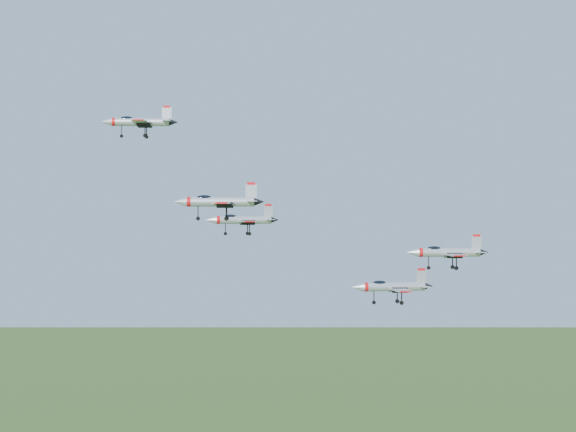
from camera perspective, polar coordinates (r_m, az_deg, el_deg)
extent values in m
cylinder|color=#B0B5BD|center=(127.84, -10.43, 6.59)|extent=(8.94, 1.82, 1.28)
cone|color=#B0B5BD|center=(128.58, -12.81, 6.55)|extent=(1.85, 1.39, 1.28)
cone|color=black|center=(127.33, -8.13, 6.62)|extent=(1.44, 1.17, 1.09)
ellipsoid|color=black|center=(128.17, -11.40, 6.79)|extent=(2.22, 1.05, 0.81)
cube|color=#B0B5BD|center=(125.06, -10.50, 6.62)|extent=(2.53, 4.47, 0.14)
cube|color=#B0B5BD|center=(130.51, -10.20, 6.35)|extent=(2.53, 4.47, 0.14)
cube|color=#B0B5BD|center=(127.57, -8.62, 7.21)|extent=(1.48, 0.21, 2.07)
cube|color=red|center=(127.71, -8.62, 7.69)|extent=(1.09, 0.20, 0.35)
cylinder|color=#B0B5BD|center=(116.52, -3.17, -0.28)|extent=(8.05, 1.77, 1.15)
cone|color=#B0B5BD|center=(115.92, -5.52, -0.28)|extent=(1.68, 1.27, 1.15)
cone|color=black|center=(117.27, -0.94, -0.27)|extent=(1.31, 1.07, 0.98)
ellipsoid|color=black|center=(116.25, -4.12, -0.06)|extent=(2.01, 0.98, 0.73)
cube|color=#B0B5BD|center=(114.09, -2.90, -0.40)|extent=(2.34, 4.05, 0.12)
cube|color=#B0B5BD|center=(119.00, -3.26, -0.38)|extent=(2.34, 4.05, 0.12)
cube|color=#B0B5BD|center=(117.09, -1.41, 0.31)|extent=(1.33, 0.21, 1.86)
cube|color=red|center=(117.10, -1.41, 0.79)|extent=(0.98, 0.20, 0.31)
cylinder|color=#B0B5BD|center=(99.15, -4.82, 1.02)|extent=(8.36, 1.80, 1.20)
cone|color=#B0B5BD|center=(99.45, -7.69, 1.01)|extent=(1.74, 1.32, 1.20)
cone|color=black|center=(99.10, -2.05, 1.02)|extent=(1.36, 1.11, 1.02)
ellipsoid|color=black|center=(99.25, -5.99, 1.28)|extent=(2.09, 1.01, 0.76)
cube|color=#B0B5BD|center=(96.56, -4.77, 0.91)|extent=(2.41, 4.20, 0.13)
cube|color=#B0B5BD|center=(101.72, -4.67, 0.86)|extent=(2.41, 4.20, 0.13)
cube|color=#B0B5BD|center=(99.12, -2.64, 1.74)|extent=(1.39, 0.21, 1.94)
cube|color=red|center=(99.15, -2.64, 2.32)|extent=(1.02, 0.20, 0.32)
cylinder|color=#B0B5BD|center=(127.69, 7.55, -5.00)|extent=(9.84, 1.70, 1.42)
cone|color=#B0B5BD|center=(126.18, 4.98, -5.06)|extent=(2.00, 1.47, 1.42)
cone|color=black|center=(129.38, 9.97, -4.93)|extent=(1.56, 1.25, 1.20)
ellipsoid|color=black|center=(127.00, 6.51, -4.78)|extent=(2.42, 1.09, 0.90)
cube|color=#B0B5BD|center=(124.86, 8.04, -5.24)|extent=(2.64, 4.86, 0.15)
cube|color=#B0B5BD|center=(130.69, 7.27, -5.00)|extent=(2.64, 4.86, 0.15)
cube|color=#B0B5BD|center=(128.88, 9.46, -4.30)|extent=(1.64, 0.18, 2.29)
cube|color=red|center=(128.79, 9.46, -3.76)|extent=(1.20, 0.19, 0.38)
cylinder|color=#B0B5BD|center=(106.86, 11.38, -2.55)|extent=(8.12, 1.73, 1.16)
cone|color=#B0B5BD|center=(105.77, 8.83, -2.57)|extent=(1.69, 1.27, 1.16)
cone|color=black|center=(108.11, 13.77, -2.52)|extent=(1.32, 1.08, 0.99)
ellipsoid|color=black|center=(106.37, 10.35, -2.32)|extent=(2.02, 0.97, 0.74)
cube|color=#B0B5BD|center=(104.50, 11.81, -2.73)|extent=(2.33, 4.08, 0.13)
cube|color=#B0B5BD|center=(109.35, 11.14, -2.60)|extent=(2.33, 4.08, 0.13)
cube|color=#B0B5BD|center=(107.78, 13.27, -1.88)|extent=(1.35, 0.20, 1.88)
cube|color=red|center=(107.75, 13.27, -1.36)|extent=(0.99, 0.19, 0.31)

